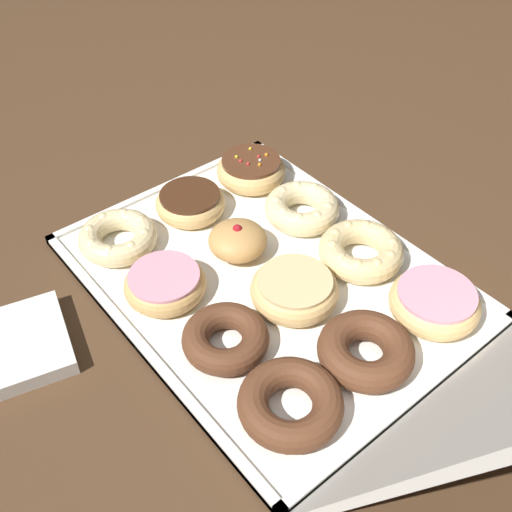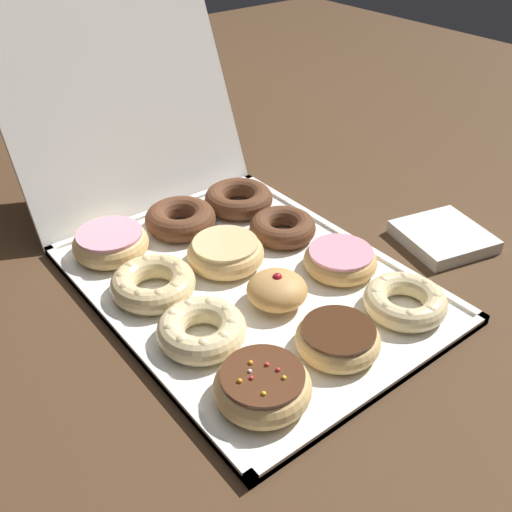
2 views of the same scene
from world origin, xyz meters
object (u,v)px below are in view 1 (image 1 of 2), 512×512
Objects in this scene: donut_box at (266,278)px; pink_frosted_donut_9 at (435,302)px; sprinkle_donut_0 at (251,170)px; jelly_filled_donut_4 at (239,239)px; cruller_donut_2 at (118,237)px; cruller_donut_3 at (302,207)px; cruller_donut_6 at (361,250)px; chocolate_cake_ring_donut_11 at (290,403)px; chocolate_cake_ring_donut_10 at (365,351)px; glazed_ring_donut_7 at (296,288)px; chocolate_frosted_donut_1 at (189,203)px; napkin_stack at (14,347)px; chocolate_cake_ring_donut_8 at (226,338)px; pink_frosted_donut_5 at (165,283)px.

pink_frosted_donut_9 is (-0.13, 0.19, 0.03)m from donut_box.
jelly_filled_donut_4 is (0.12, 0.12, 0.00)m from sprinkle_donut_0.
jelly_filled_donut_4 is at bearing 136.99° from cruller_donut_2.
cruller_donut_3 is 0.96× the size of cruller_donut_6.
chocolate_cake_ring_donut_11 is at bearing 26.84° from cruller_donut_6.
cruller_donut_6 is 1.03× the size of chocolate_cake_ring_donut_10.
jelly_filled_donut_4 reaches higher than glazed_ring_donut_7.
jelly_filled_donut_4 reaches higher than chocolate_frosted_donut_1.
chocolate_cake_ring_donut_11 is 0.35m from napkin_stack.
cruller_donut_2 is at bearing -56.06° from pink_frosted_donut_9.
chocolate_cake_ring_donut_10 is (0.12, 0.13, -0.00)m from cruller_donut_6.
cruller_donut_6 reaches higher than chocolate_cake_ring_donut_8.
chocolate_cake_ring_donut_8 is at bearing -89.88° from chocolate_cake_ring_donut_11.
sprinkle_donut_0 is 0.98× the size of cruller_donut_3.
cruller_donut_2 is 0.87× the size of napkin_stack.
cruller_donut_6 is (-0.25, 0.12, 0.00)m from pink_frosted_donut_5.
chocolate_frosted_donut_1 is 0.12m from jelly_filled_donut_4.
glazed_ring_donut_7 is (-0.01, 0.24, 0.00)m from chocolate_frosted_donut_1.
chocolate_cake_ring_donut_10 is at bearing 133.82° from chocolate_cake_ring_donut_8.
chocolate_cake_ring_donut_8 is (-0.01, 0.12, -0.00)m from pink_frosted_donut_5.
napkin_stack is (0.20, -0.04, -0.02)m from pink_frosted_donut_5.
jelly_filled_donut_4 is 0.33m from napkin_stack.
chocolate_cake_ring_donut_8 is (0.24, 0.00, -0.00)m from cruller_donut_6.
donut_box is 0.14m from cruller_donut_3.
donut_box is 4.44× the size of chocolate_cake_ring_donut_11.
cruller_donut_3 is 1.07× the size of chocolate_cake_ring_donut_8.
glazed_ring_donut_7 reaches higher than pink_frosted_donut_5.
chocolate_cake_ring_donut_8 is at bearing 0.74° from cruller_donut_6.
cruller_donut_6 is 1.00× the size of chocolate_cake_ring_donut_11.
napkin_stack is at bearing -26.16° from glazed_ring_donut_7.
glazed_ring_donut_7 is 0.12m from chocolate_cake_ring_donut_8.
sprinkle_donut_0 reaches higher than pink_frosted_donut_9.
sprinkle_donut_0 reaches higher than pink_frosted_donut_5.
glazed_ring_donut_7 is 1.00× the size of chocolate_cake_ring_donut_10.
cruller_donut_2 is at bearing -0.86° from chocolate_frosted_donut_1.
chocolate_cake_ring_donut_11 is at bearing 125.71° from napkin_stack.
chocolate_cake_ring_donut_8 is at bearing 46.35° from jelly_filled_donut_4.
pink_frosted_donut_9 is (-0.00, 0.13, 0.00)m from cruller_donut_6.
napkin_stack is at bearing -33.05° from pink_frosted_donut_9.
cruller_donut_3 is 0.12m from jelly_filled_donut_4.
chocolate_frosted_donut_1 is 0.38m from chocolate_cake_ring_donut_11.
napkin_stack reaches higher than donut_box.
chocolate_cake_ring_donut_11 is at bearing 57.29° from donut_box.
chocolate_cake_ring_donut_8 is 0.83× the size of napkin_stack.
chocolate_frosted_donut_1 is at bearing 179.14° from cruller_donut_2.
pink_frosted_donut_5 is 0.24m from chocolate_cake_ring_donut_11.
jelly_filled_donut_4 is at bearing -0.16° from cruller_donut_3.
pink_frosted_donut_5 is (0.25, 0.00, -0.00)m from cruller_donut_3.
cruller_donut_3 is 0.27m from chocolate_cake_ring_donut_8.
glazed_ring_donut_7 is at bearing 137.06° from pink_frosted_donut_5.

